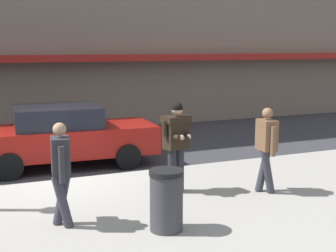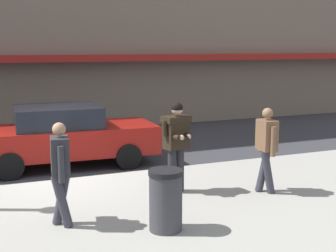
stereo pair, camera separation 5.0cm
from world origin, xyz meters
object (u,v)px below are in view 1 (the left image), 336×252
at_px(parked_sedan_mid, 63,136).
at_px(pedestrian_dark_coat, 266,145).
at_px(man_texting_on_phone, 176,137).
at_px(pedestrian_with_bag, 61,168).
at_px(trash_bin, 166,200).

relative_size(parked_sedan_mid, pedestrian_dark_coat, 2.69).
relative_size(man_texting_on_phone, pedestrian_dark_coat, 1.06).
bearing_deg(pedestrian_with_bag, pedestrian_dark_coat, 2.91).
xyz_separation_m(parked_sedan_mid, trash_bin, (0.64, -5.21, -0.16)).
bearing_deg(pedestrian_with_bag, parked_sedan_mid, 79.26).
xyz_separation_m(man_texting_on_phone, trash_bin, (-0.94, -1.75, -0.62)).
xyz_separation_m(man_texting_on_phone, pedestrian_with_bag, (-2.42, -0.91, -0.14)).
distance_m(pedestrian_with_bag, pedestrian_dark_coat, 4.04).
height_order(parked_sedan_mid, pedestrian_with_bag, pedestrian_with_bag).
xyz_separation_m(man_texting_on_phone, pedestrian_dark_coat, (1.62, -0.71, -0.14)).
height_order(man_texting_on_phone, pedestrian_with_bag, man_texting_on_phone).
relative_size(pedestrian_dark_coat, trash_bin, 1.74).
bearing_deg(trash_bin, parked_sedan_mid, 97.03).
bearing_deg(pedestrian_with_bag, man_texting_on_phone, 20.71).
xyz_separation_m(pedestrian_with_bag, trash_bin, (1.47, -0.84, -0.47)).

